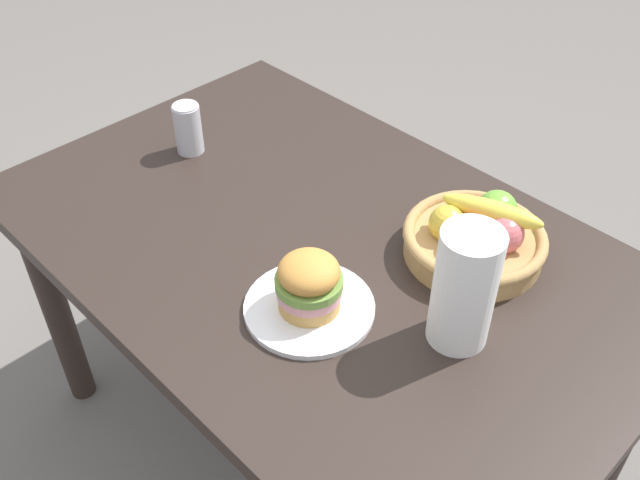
{
  "coord_description": "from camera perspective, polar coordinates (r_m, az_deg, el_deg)",
  "views": [
    {
      "loc": [
        0.81,
        -0.79,
        1.73
      ],
      "look_at": [
        0.05,
        -0.05,
        0.81
      ],
      "focal_mm": 40.11,
      "sensor_mm": 36.0,
      "label": 1
    }
  ],
  "objects": [
    {
      "name": "ground_plane",
      "position": [
        2.07,
        -0.14,
        -15.9
      ],
      "size": [
        8.0,
        8.0,
        0.0
      ],
      "primitive_type": "plane",
      "color": "slate"
    },
    {
      "name": "dining_table",
      "position": [
        1.57,
        -0.17,
        -2.78
      ],
      "size": [
        1.4,
        0.9,
        0.75
      ],
      "color": "#2D231E",
      "rests_on": "ground_plane"
    },
    {
      "name": "plate",
      "position": [
        1.35,
        -0.86,
        -5.41
      ],
      "size": [
        0.25,
        0.25,
        0.01
      ],
      "primitive_type": "cylinder",
      "color": "white",
      "rests_on": "dining_table"
    },
    {
      "name": "sandwich",
      "position": [
        1.3,
        -0.89,
        -3.45
      ],
      "size": [
        0.13,
        0.13,
        0.12
      ],
      "color": "tan",
      "rests_on": "plate"
    },
    {
      "name": "soda_can",
      "position": [
        1.76,
        -10.48,
        8.74
      ],
      "size": [
        0.07,
        0.07,
        0.13
      ],
      "color": "silver",
      "rests_on": "dining_table"
    },
    {
      "name": "fruit_basket",
      "position": [
        1.47,
        12.34,
        0.36
      ],
      "size": [
        0.29,
        0.29,
        0.13
      ],
      "color": "tan",
      "rests_on": "dining_table"
    },
    {
      "name": "paper_towel_roll",
      "position": [
        1.25,
        11.45,
        -3.78
      ],
      "size": [
        0.11,
        0.11,
        0.24
      ],
      "primitive_type": "cylinder",
      "color": "white",
      "rests_on": "dining_table"
    }
  ]
}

